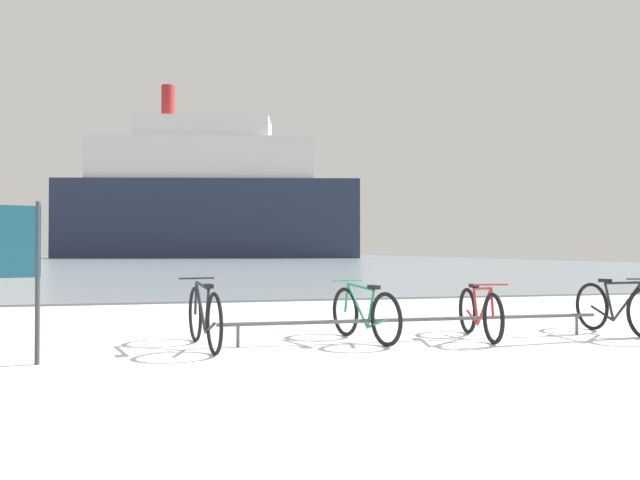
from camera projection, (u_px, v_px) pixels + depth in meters
ground at (202, 263)px, 56.73m from camera, size 80.00×132.00×0.08m
bike_rack at (419, 320)px, 7.89m from camera, size 5.30×0.09×0.31m
bicycle_0 at (204, 317)px, 7.30m from camera, size 0.49×1.80×0.85m
bicycle_1 at (364, 314)px, 7.85m from camera, size 0.57×1.67×0.79m
bicycle_2 at (480, 313)px, 8.08m from camera, size 0.46×1.62×0.77m
bicycle_3 at (617, 308)px, 8.42m from camera, size 0.46×1.78×0.83m
info_sign at (11, 256)px, 6.14m from camera, size 0.54×0.18×1.71m
ferry_ship at (209, 200)px, 90.55m from camera, size 45.71×20.21×26.25m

